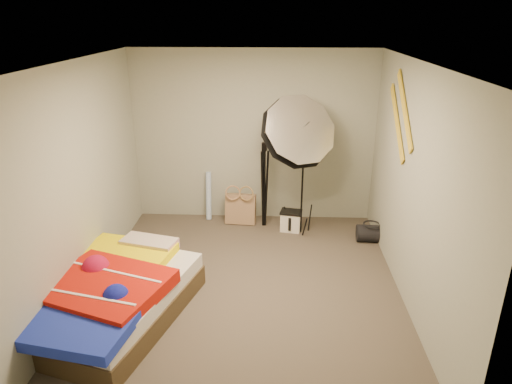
# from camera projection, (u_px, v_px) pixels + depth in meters

# --- Properties ---
(floor) EXTENTS (4.00, 4.00, 0.00)m
(floor) POSITION_uv_depth(u_px,v_px,m) (245.00, 288.00, 5.22)
(floor) COLOR #4B4339
(floor) RESTS_ON ground
(ceiling) EXTENTS (4.00, 4.00, 0.00)m
(ceiling) POSITION_uv_depth(u_px,v_px,m) (243.00, 62.00, 4.30)
(ceiling) COLOR silver
(ceiling) RESTS_ON wall_back
(wall_back) EXTENTS (3.50, 0.00, 3.50)m
(wall_back) POSITION_uv_depth(u_px,v_px,m) (253.00, 137.00, 6.62)
(wall_back) COLOR gray
(wall_back) RESTS_ON floor
(wall_front) EXTENTS (3.50, 0.00, 3.50)m
(wall_front) POSITION_uv_depth(u_px,v_px,m) (222.00, 297.00, 2.90)
(wall_front) COLOR gray
(wall_front) RESTS_ON floor
(wall_left) EXTENTS (0.00, 4.00, 4.00)m
(wall_left) POSITION_uv_depth(u_px,v_px,m) (79.00, 184.00, 4.83)
(wall_left) COLOR gray
(wall_left) RESTS_ON floor
(wall_right) EXTENTS (0.00, 4.00, 4.00)m
(wall_right) POSITION_uv_depth(u_px,v_px,m) (413.00, 189.00, 4.68)
(wall_right) COLOR gray
(wall_right) RESTS_ON floor
(tote_bag) EXTENTS (0.46, 0.23, 0.46)m
(tote_bag) POSITION_uv_depth(u_px,v_px,m) (241.00, 209.00, 6.77)
(tote_bag) COLOR #A38161
(tote_bag) RESTS_ON floor
(wrapping_roll) EXTENTS (0.09, 0.21, 0.73)m
(wrapping_roll) POSITION_uv_depth(u_px,v_px,m) (209.00, 196.00, 6.88)
(wrapping_roll) COLOR #5A8BD3
(wrapping_roll) RESTS_ON floor
(camera_case) EXTENTS (0.31, 0.25, 0.28)m
(camera_case) POSITION_uv_depth(u_px,v_px,m) (291.00, 221.00, 6.56)
(camera_case) COLOR white
(camera_case) RESTS_ON floor
(duffel_bag) EXTENTS (0.39, 0.25, 0.24)m
(duffel_bag) POSITION_uv_depth(u_px,v_px,m) (371.00, 233.00, 6.25)
(duffel_bag) COLOR black
(duffel_bag) RESTS_ON floor
(wall_stripe_upper) EXTENTS (0.02, 0.91, 0.78)m
(wall_stripe_upper) POSITION_uv_depth(u_px,v_px,m) (405.00, 110.00, 4.99)
(wall_stripe_upper) COLOR gold
(wall_stripe_upper) RESTS_ON wall_right
(wall_stripe_lower) EXTENTS (0.02, 0.91, 0.78)m
(wall_stripe_lower) POSITION_uv_depth(u_px,v_px,m) (397.00, 122.00, 5.29)
(wall_stripe_lower) COLOR gold
(wall_stripe_lower) RESTS_ON wall_right
(bed) EXTENTS (1.70, 2.15, 0.53)m
(bed) POSITION_uv_depth(u_px,v_px,m) (112.00, 296.00, 4.62)
(bed) COLOR #443520
(bed) RESTS_ON floor
(photo_umbrella) EXTENTS (1.08, 1.02, 2.08)m
(photo_umbrella) POSITION_uv_depth(u_px,v_px,m) (296.00, 133.00, 5.85)
(photo_umbrella) COLOR black
(photo_umbrella) RESTS_ON floor
(camera_tripod) EXTENTS (0.08, 0.08, 1.27)m
(camera_tripod) POSITION_uv_depth(u_px,v_px,m) (264.00, 179.00, 6.50)
(camera_tripod) COLOR black
(camera_tripod) RESTS_ON floor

